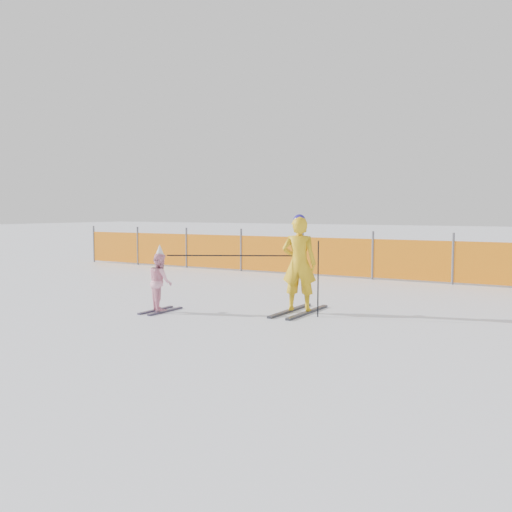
{
  "coord_description": "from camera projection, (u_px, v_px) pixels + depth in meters",
  "views": [
    {
      "loc": [
        4.93,
        -7.95,
        1.79
      ],
      "look_at": [
        0.0,
        0.5,
        1.0
      ],
      "focal_mm": 40.0,
      "sensor_mm": 36.0,
      "label": 1
    }
  ],
  "objects": [
    {
      "name": "ground",
      "position": [
        241.0,
        318.0,
        9.47
      ],
      "size": [
        120.0,
        120.0,
        0.0
      ],
      "primitive_type": "plane",
      "color": "white",
      "rests_on": "ground"
    },
    {
      "name": "safety_fence",
      "position": [
        319.0,
        256.0,
        15.48
      ],
      "size": [
        17.1,
        0.06,
        1.25
      ],
      "color": "#595960",
      "rests_on": "ground"
    },
    {
      "name": "ski_poles",
      "position": [
        261.0,
        264.0,
        9.79
      ],
      "size": [
        2.52,
        1.05,
        1.28
      ],
      "color": "black",
      "rests_on": "ground"
    },
    {
      "name": "adult",
      "position": [
        299.0,
        264.0,
        9.91
      ],
      "size": [
        0.68,
        1.54,
        1.72
      ],
      "color": "black",
      "rests_on": "ground"
    },
    {
      "name": "child",
      "position": [
        160.0,
        281.0,
        10.03
      ],
      "size": [
        0.62,
        0.9,
        1.19
      ],
      "color": "black",
      "rests_on": "ground"
    }
  ]
}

